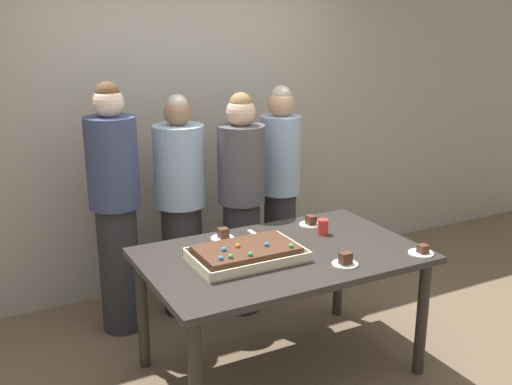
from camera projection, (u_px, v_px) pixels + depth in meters
name	position (u px, v px, depth m)	size (l,w,h in m)	color
ground_plane	(280.00, 368.00, 3.81)	(12.00, 12.00, 0.00)	brown
interior_back_panel	(182.00, 103.00, 4.75)	(8.00, 0.12, 3.00)	#9E998E
party_table	(281.00, 266.00, 3.62)	(1.66, 1.04, 0.79)	#2D2826
sheet_cake	(247.00, 254.00, 3.47)	(0.64, 0.41, 0.11)	beige
plated_slice_near_left	(345.00, 261.00, 3.40)	(0.15, 0.15, 0.08)	white
plated_slice_near_right	(311.00, 222.00, 4.05)	(0.15, 0.15, 0.07)	white
plated_slice_far_left	(422.00, 252.00, 3.56)	(0.15, 0.15, 0.06)	white
plated_slice_far_right	(223.00, 236.00, 3.80)	(0.15, 0.15, 0.07)	white
drink_cup_nearest	(323.00, 227.00, 3.88)	(0.07, 0.07, 0.10)	red
cake_server_utensil	(256.00, 235.00, 3.87)	(0.03, 0.20, 0.01)	silver
person_serving_front	(181.00, 205.00, 4.33)	(0.37, 0.37, 1.64)	#28282D
person_green_shirt_behind	(241.00, 202.00, 4.36)	(0.34, 0.34, 1.65)	#28282D
person_striped_tie_right	(280.00, 186.00, 4.71)	(0.32, 0.32, 1.66)	#28282D
person_left_edge_reaching	(115.00, 207.00, 4.07)	(0.35, 0.35, 1.76)	#28282D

